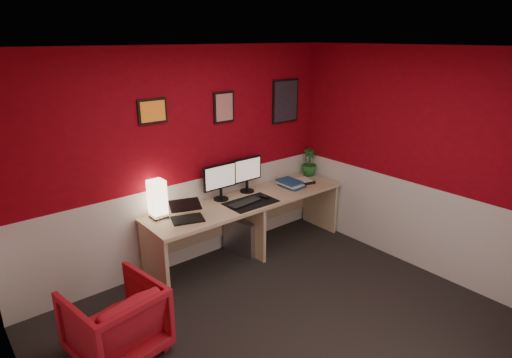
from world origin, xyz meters
name	(u,v)px	position (x,y,z in m)	size (l,w,h in m)	color
ground	(289,334)	(0.00, 0.00, 0.00)	(4.00, 3.50, 0.01)	black
ceiling	(297,48)	(0.00, 0.00, 2.50)	(4.00, 3.50, 0.01)	white
wall_back	(184,161)	(0.00, 1.75, 1.25)	(4.00, 0.01, 2.50)	maroon
wall_left	(22,300)	(-2.00, 0.00, 1.25)	(0.01, 3.50, 2.50)	maroon
wall_right	(423,163)	(2.00, 0.00, 1.25)	(0.01, 3.50, 2.50)	maroon
wainscot_back	(188,222)	(0.00, 1.75, 0.50)	(4.00, 0.01, 1.00)	silver
wainscot_right	(414,225)	(2.00, 0.00, 0.50)	(0.01, 3.50, 1.00)	silver
desk	(249,227)	(0.66, 1.41, 0.36)	(2.60, 0.65, 0.73)	tan
shoji_lamp	(158,200)	(-0.43, 1.60, 0.93)	(0.16, 0.16, 0.40)	#FFE5B2
laptop	(187,210)	(-0.22, 1.35, 0.84)	(0.33, 0.23, 0.22)	black
monitor_left	(220,177)	(0.39, 1.61, 1.02)	(0.45, 0.06, 0.58)	black
monitor_right	(247,169)	(0.80, 1.63, 1.02)	(0.45, 0.06, 0.58)	black
desk_mat	(251,202)	(0.60, 1.30, 0.73)	(0.60, 0.38, 0.01)	black
keyboard	(245,203)	(0.53, 1.32, 0.74)	(0.42, 0.14, 0.02)	black
mouse	(265,197)	(0.81, 1.30, 0.75)	(0.06, 0.10, 0.03)	black
book_bottom	(286,188)	(1.24, 1.38, 0.74)	(0.23, 0.31, 0.03)	navy
book_middle	(284,186)	(1.22, 1.40, 0.77)	(0.22, 0.30, 0.02)	silver
book_top	(283,183)	(1.23, 1.43, 0.79)	(0.23, 0.31, 0.03)	navy
zen_tray	(299,182)	(1.54, 1.44, 0.74)	(0.35, 0.25, 0.03)	black
potted_plant	(309,163)	(1.87, 1.58, 0.92)	(0.21, 0.21, 0.38)	#19591E
pc_tower	(242,236)	(0.60, 1.48, 0.23)	(0.20, 0.45, 0.45)	#99999E
armchair	(116,321)	(-1.29, 0.75, 0.32)	(0.69, 0.71, 0.65)	red
art_left	(152,111)	(-0.34, 1.74, 1.85)	(0.32, 0.02, 0.26)	orange
art_center	(224,107)	(0.55, 1.74, 1.80)	(0.28, 0.02, 0.36)	red
art_right	(285,101)	(1.53, 1.74, 1.78)	(0.44, 0.02, 0.56)	black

